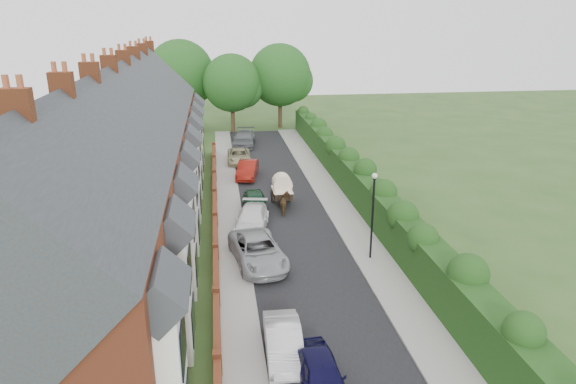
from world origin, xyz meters
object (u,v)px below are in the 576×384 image
car_silver_b (258,251)px  horse (285,204)px  car_white (252,220)px  car_red (248,169)px  lamppost (373,205)px  car_silver_a (284,343)px  car_green (255,202)px  car_beige (239,156)px  car_navy (321,376)px  horse_cart (282,187)px  car_grey (244,139)px

car_silver_b → horse: 7.96m
car_white → car_red: (0.50, 11.76, 0.01)m
lamppost → car_silver_a: lamppost is taller
car_silver_b → car_red: 16.59m
car_green → car_white: bearing=-97.8°
car_silver_a → car_beige: car_silver_a is taller
car_navy → horse: (1.18, 18.30, 0.03)m
car_green → horse_cart: size_ratio=1.28×
lamppost → horse: bearing=115.8°
car_grey → horse: (1.67, -20.76, -0.08)m
car_navy → car_silver_a: car_navy is taller
car_navy → car_beige: 32.31m
car_navy → horse: horse is taller
car_green → car_beige: (-0.47, 13.29, -0.06)m
lamppost → car_navy: (-5.00, -10.39, -2.60)m
car_red → car_beige: car_red is taller
car_silver_a → horse: (2.27, 16.11, 0.04)m
car_red → car_navy: bearing=-77.5°
car_red → car_white: bearing=-81.9°
car_beige → horse: size_ratio=2.74×
car_green → horse_cart: 2.49m
car_green → car_red: (0.03, 8.36, 0.02)m
car_red → car_silver_a: bearing=-79.8°
lamppost → car_beige: size_ratio=1.10×
car_white → car_beige: 16.69m
car_red → horse: car_red is taller
car_silver_a → car_white: 13.41m
car_green → car_grey: bearing=88.9°
lamppost → car_beige: 22.96m
car_grey → horse_cart: bearing=-77.1°
car_silver_b → car_white: (0.00, 4.82, -0.05)m
horse_cart → horse: bearing=-90.0°
lamppost → car_red: size_ratio=1.16×
car_red → car_grey: car_grey is taller
car_silver_a → horse_cart: bearing=84.5°
car_silver_a → car_grey: 36.88m
car_beige → horse: (2.58, -13.97, 0.07)m
car_navy → horse: 18.34m
car_silver_b → car_green: car_silver_b is taller
car_navy → car_beige: bearing=89.4°
car_navy → car_silver_a: (-1.08, 2.19, -0.01)m
car_navy → car_red: 27.37m
car_navy → car_silver_b: size_ratio=0.73×
car_silver_a → car_white: car_white is taller
car_silver_a → car_red: bearing=91.2°
car_silver_b → car_grey: bearing=79.2°
car_white → car_red: 11.77m
car_silver_a → car_white: (-0.31, 13.40, 0.04)m
car_white → horse: 3.74m
horse → car_beige: bearing=-73.3°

